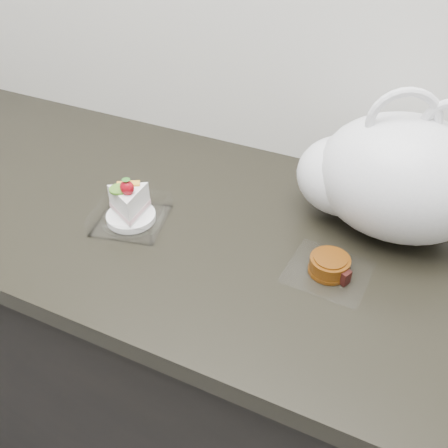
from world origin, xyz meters
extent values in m
cube|color=black|center=(0.00, 1.69, 0.43)|extent=(2.00, 0.60, 0.86)
cube|color=black|center=(0.00, 1.69, 0.88)|extent=(2.04, 0.64, 0.04)
cube|color=white|center=(-0.12, 1.63, 0.90)|extent=(0.16, 0.16, 0.00)
cylinder|color=white|center=(-0.12, 1.63, 0.91)|extent=(0.10, 0.10, 0.01)
ellipsoid|color=red|center=(-0.11, 1.62, 0.99)|extent=(0.03, 0.02, 0.03)
cone|color=#2D7223|center=(-0.11, 1.62, 1.00)|extent=(0.02, 0.02, 0.01)
cylinder|color=#54932A|center=(-0.13, 1.62, 0.98)|extent=(0.04, 0.04, 0.00)
cube|color=gold|center=(-0.13, 1.64, 0.98)|extent=(0.05, 0.04, 0.00)
cube|color=white|center=(0.27, 1.65, 0.90)|extent=(0.15, 0.14, 0.00)
cylinder|color=#62300B|center=(0.27, 1.65, 0.92)|extent=(0.08, 0.08, 0.03)
cylinder|color=#62300B|center=(0.27, 1.65, 0.90)|extent=(0.08, 0.08, 0.01)
cylinder|color=#62300B|center=(0.27, 1.65, 0.93)|extent=(0.06, 0.06, 0.00)
cube|color=black|center=(0.30, 1.64, 0.91)|extent=(0.02, 0.02, 0.03)
ellipsoid|color=white|center=(0.35, 1.82, 1.02)|extent=(0.35, 0.29, 0.23)
ellipsoid|color=white|center=(0.24, 1.82, 0.99)|extent=(0.21, 0.19, 0.15)
torus|color=white|center=(0.33, 1.82, 1.12)|extent=(0.13, 0.06, 0.13)
camera|label=1|loc=(0.38, 1.00, 1.51)|focal=40.00mm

